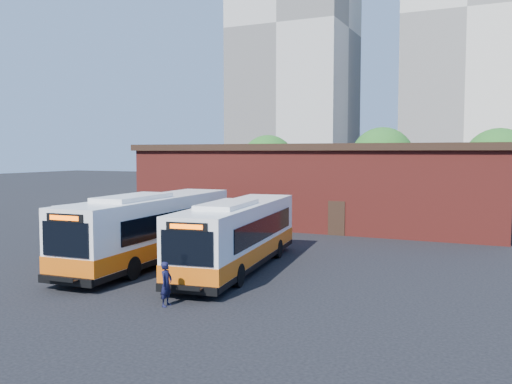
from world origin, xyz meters
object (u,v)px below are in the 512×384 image
at_px(bus_midwest, 151,231).
at_px(transit_worker, 166,284).
at_px(bus_west, 139,224).
at_px(bus_mideast, 238,237).

xyz_separation_m(bus_midwest, transit_worker, (5.27, -6.41, -0.82)).
bearing_deg(bus_west, bus_midwest, -42.10).
bearing_deg(bus_mideast, bus_west, 152.80).
xyz_separation_m(bus_west, bus_mideast, (8.14, -2.89, 0.14)).
xyz_separation_m(bus_west, bus_midwest, (3.34, -3.45, 0.23)).
bearing_deg(bus_midwest, transit_worker, -53.79).
height_order(bus_midwest, transit_worker, bus_midwest).
distance_m(bus_west, bus_midwest, 4.81).
height_order(bus_west, bus_midwest, bus_midwest).
relative_size(bus_west, transit_worker, 6.95).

